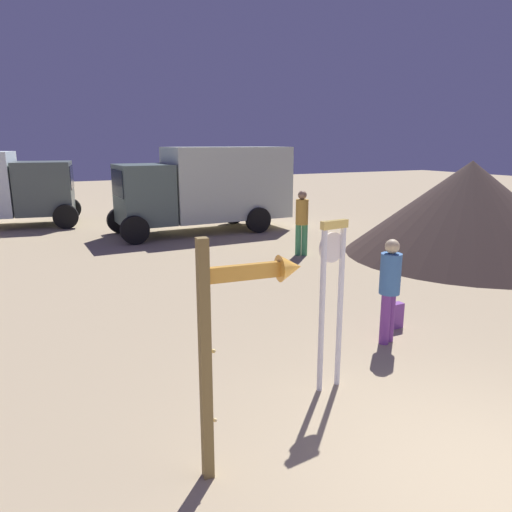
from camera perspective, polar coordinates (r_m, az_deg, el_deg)
ground_plane at (r=5.34m, az=27.10°, el=-23.56°), size 80.00×80.00×0.00m
standing_clock at (r=5.91m, az=9.15°, el=-4.10°), size 0.39×0.13×2.20m
arrow_sign at (r=4.28m, az=-2.12°, el=-7.80°), size 1.00×0.27×2.32m
person_near_clock at (r=7.61m, az=15.89°, el=-3.50°), size 0.32×0.32×1.67m
backpack at (r=8.46m, az=16.47°, el=-6.95°), size 0.27×0.19×0.44m
person_distant at (r=13.23m, az=5.58°, el=4.42°), size 0.35×0.35×1.83m
box_truck_near at (r=16.97m, az=-5.74°, el=8.44°), size 6.30×2.49×2.98m
dome_tent at (r=14.42m, az=24.31°, el=5.24°), size 6.64×6.64×2.65m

